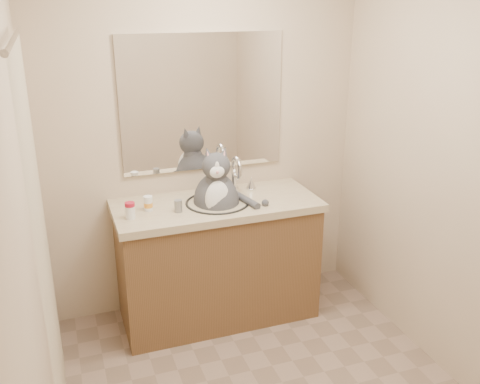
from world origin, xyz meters
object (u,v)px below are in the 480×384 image
cat (217,198)px  grey_canister (178,206)px  pill_bottle_orange (148,204)px  pill_bottle_redcap (130,210)px

cat → grey_canister: size_ratio=7.63×
pill_bottle_orange → grey_canister: 0.19m
pill_bottle_redcap → grey_canister: bearing=1.5°
pill_bottle_orange → grey_canister: (0.17, -0.08, -0.01)m
pill_bottle_orange → pill_bottle_redcap: bearing=-143.9°
grey_canister → pill_bottle_redcap: bearing=-178.5°
cat → pill_bottle_redcap: bearing=-159.3°
cat → grey_canister: bearing=-152.7°
cat → pill_bottle_orange: size_ratio=6.21×
pill_bottle_redcap → pill_bottle_orange: (0.13, 0.09, -0.01)m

